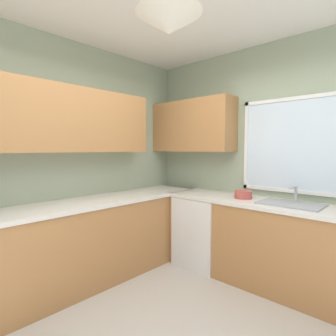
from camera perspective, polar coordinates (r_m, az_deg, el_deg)
room_shell at (r=2.78m, az=-4.52°, el=12.32°), size 3.57×3.78×2.79m
counter_run_left at (r=3.15m, az=-19.81°, el=-15.23°), size 0.65×3.39×0.91m
counter_run_back at (r=3.21m, az=22.63°, el=-14.93°), size 2.66×0.65×0.91m
dishwasher at (r=3.62m, az=7.59°, el=-12.86°), size 0.60×0.60×0.87m
sink_assembly at (r=3.08m, az=24.41°, el=-6.84°), size 0.60×0.40×0.19m
bowl at (r=3.26m, az=15.57°, el=-5.40°), size 0.20×0.20×0.09m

